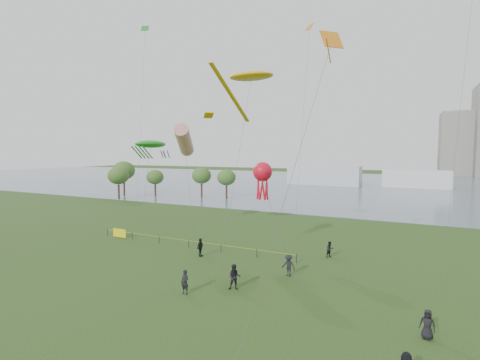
% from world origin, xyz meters
% --- Properties ---
extents(ground_plane, '(400.00, 400.00, 0.00)m').
position_xyz_m(ground_plane, '(0.00, 0.00, 0.00)').
color(ground_plane, '#1C3611').
extents(lake, '(400.00, 120.00, 0.08)m').
position_xyz_m(lake, '(0.00, 100.00, 0.02)').
color(lake, slate).
rests_on(lake, ground_plane).
extents(building_low, '(16.00, 18.00, 28.00)m').
position_xyz_m(building_low, '(32.00, 168.00, 14.00)').
color(building_low, gray).
rests_on(building_low, ground_plane).
extents(pavilion_left, '(22.00, 8.00, 6.00)m').
position_xyz_m(pavilion_left, '(-12.00, 95.00, 3.00)').
color(pavilion_left, silver).
rests_on(pavilion_left, ground_plane).
extents(pavilion_right, '(18.00, 7.00, 5.00)m').
position_xyz_m(pavilion_right, '(14.00, 98.00, 2.50)').
color(pavilion_right, silver).
rests_on(pavilion_right, ground_plane).
extents(trees, '(29.45, 15.34, 8.11)m').
position_xyz_m(trees, '(-39.58, 47.63, 5.18)').
color(trees, '#3D271B').
rests_on(trees, ground_plane).
extents(fence, '(24.07, 0.07, 1.05)m').
position_xyz_m(fence, '(-14.95, 15.44, 0.55)').
color(fence, black).
rests_on(fence, ground_plane).
extents(spectator_a, '(1.14, 1.03, 1.91)m').
position_xyz_m(spectator_a, '(0.84, 7.37, 0.95)').
color(spectator_a, black).
rests_on(spectator_a, ground_plane).
extents(spectator_b, '(1.28, 0.87, 1.83)m').
position_xyz_m(spectator_b, '(3.56, 11.86, 0.91)').
color(spectator_b, black).
rests_on(spectator_b, ground_plane).
extents(spectator_c, '(0.46, 1.07, 1.81)m').
position_xyz_m(spectator_c, '(-5.97, 13.29, 0.90)').
color(spectator_c, black).
rests_on(spectator_c, ground_plane).
extents(spectator_d, '(0.89, 0.67, 1.65)m').
position_xyz_m(spectator_d, '(13.46, 5.90, 0.83)').
color(spectator_d, black).
rests_on(spectator_d, ground_plane).
extents(spectator_f, '(0.66, 0.45, 1.76)m').
position_xyz_m(spectator_f, '(-2.03, 5.09, 0.88)').
color(spectator_f, black).
rests_on(spectator_f, ground_plane).
extents(spectator_g, '(0.94, 0.97, 1.58)m').
position_xyz_m(spectator_g, '(5.57, 18.57, 0.79)').
color(spectator_g, black).
rests_on(spectator_g, ground_plane).
extents(kite_stingray, '(4.55, 9.90, 17.98)m').
position_xyz_m(kite_stingray, '(-1.93, 16.21, 17.52)').
color(kite_stingray, '#3F3F42').
extents(kite_windsock, '(6.50, 6.39, 13.46)m').
position_xyz_m(kite_windsock, '(-11.22, 18.24, 11.61)').
color(kite_windsock, '#3F3F42').
extents(kite_creature, '(3.14, 7.02, 11.70)m').
position_xyz_m(kite_creature, '(-16.12, 18.18, 11.21)').
color(kite_creature, '#3F3F42').
extents(kite_octopus, '(5.98, 7.33, 9.26)m').
position_xyz_m(kite_octopus, '(-1.27, 17.84, 8.16)').
color(kite_octopus, '#3F3F42').
extents(kite_delta, '(2.40, 13.31, 18.82)m').
position_xyz_m(kite_delta, '(6.96, 9.63, 17.24)').
color(kite_delta, '#3F3F42').
extents(small_kites, '(40.64, 10.81, 6.11)m').
position_xyz_m(small_kites, '(5.49, 18.62, 23.86)').
color(small_kites, '#198C2D').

